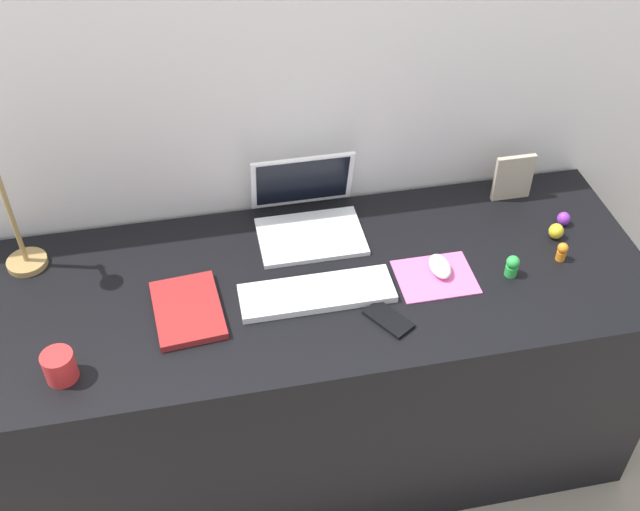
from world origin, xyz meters
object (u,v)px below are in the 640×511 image
at_px(keyboard, 317,293).
at_px(toy_figurine_orange, 562,251).
at_px(cell_phone, 388,319).
at_px(coffee_mug, 60,366).
at_px(laptop, 307,211).
at_px(notebook_pad, 188,310).
at_px(toy_figurine_yellow, 556,231).
at_px(toy_figurine_green, 512,266).
at_px(mouse, 440,266).
at_px(picture_frame, 513,178).
at_px(toy_figurine_purple, 564,219).
at_px(desk_lamp, 9,217).

xyz_separation_m(keyboard, toy_figurine_orange, (0.69, 0.01, 0.02)).
xyz_separation_m(cell_phone, coffee_mug, (-0.81, -0.03, 0.03)).
height_order(laptop, notebook_pad, laptop).
distance_m(laptop, cell_phone, 0.44).
height_order(laptop, toy_figurine_yellow, laptop).
xyz_separation_m(notebook_pad, toy_figurine_orange, (1.03, 0.00, 0.02)).
bearing_deg(toy_figurine_green, keyboard, 177.63).
xyz_separation_m(laptop, mouse, (0.32, -0.27, -0.03)).
bearing_deg(toy_figurine_orange, cell_phone, -166.02).
height_order(mouse, picture_frame, picture_frame).
relative_size(toy_figurine_purple, toy_figurine_yellow, 0.89).
bearing_deg(mouse, toy_figurine_orange, -2.72).
bearing_deg(cell_phone, desk_lamp, 125.33).
distance_m(keyboard, notebook_pad, 0.34).
relative_size(notebook_pad, toy_figurine_green, 3.72).
xyz_separation_m(mouse, toy_figurine_yellow, (0.37, 0.07, 0.00)).
height_order(picture_frame, toy_figurine_orange, picture_frame).
relative_size(desk_lamp, notebook_pad, 1.66).
relative_size(picture_frame, toy_figurine_green, 2.33).
relative_size(laptop, toy_figurine_purple, 7.14).
xyz_separation_m(desk_lamp, notebook_pad, (0.42, -0.25, -0.18)).
height_order(keyboard, mouse, mouse).
xyz_separation_m(keyboard, picture_frame, (0.66, 0.30, 0.06)).
xyz_separation_m(mouse, toy_figurine_green, (0.19, -0.05, 0.01)).
bearing_deg(toy_figurine_purple, mouse, -163.34).
relative_size(keyboard, notebook_pad, 1.71).
distance_m(toy_figurine_purple, toy_figurine_yellow, 0.07).
distance_m(keyboard, toy_figurine_orange, 0.70).
xyz_separation_m(picture_frame, toy_figurine_orange, (0.03, -0.29, -0.05)).
relative_size(mouse, cell_phone, 0.75).
xyz_separation_m(cell_phone, desk_lamp, (-0.93, 0.38, 0.19)).
height_order(mouse, toy_figurine_yellow, toy_figurine_yellow).
height_order(laptop, mouse, laptop).
bearing_deg(cell_phone, toy_figurine_green, -17.35).
relative_size(laptop, toy_figurine_yellow, 6.37).
height_order(laptop, toy_figurine_purple, laptop).
relative_size(mouse, notebook_pad, 0.40).
height_order(toy_figurine_yellow, toy_figurine_orange, toy_figurine_orange).
bearing_deg(coffee_mug, picture_frame, 19.05).
bearing_deg(notebook_pad, toy_figurine_purple, 2.65).
relative_size(toy_figurine_green, toy_figurine_yellow, 1.37).
bearing_deg(notebook_pad, toy_figurine_orange, -4.64).
bearing_deg(mouse, laptop, 140.17).
bearing_deg(desk_lamp, laptop, 2.74).
xyz_separation_m(cell_phone, toy_figurine_yellow, (0.56, 0.22, 0.02)).
height_order(desk_lamp, picture_frame, desk_lamp).
height_order(mouse, desk_lamp, desk_lamp).
height_order(mouse, toy_figurine_purple, toy_figurine_purple).
xyz_separation_m(cell_phone, picture_frame, (0.50, 0.43, 0.07)).
bearing_deg(keyboard, picture_frame, 24.68).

